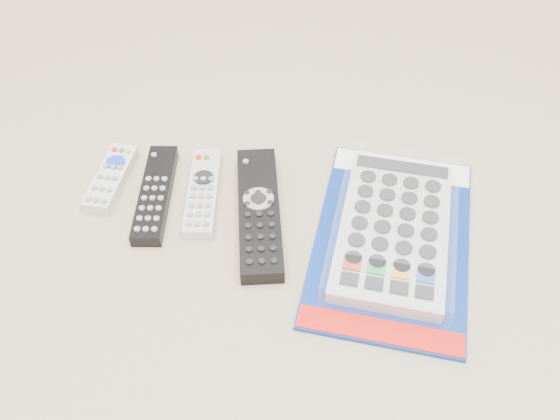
# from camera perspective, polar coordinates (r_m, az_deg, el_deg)

# --- Properties ---
(remote_small_grey) EXTENTS (0.05, 0.14, 0.02)m
(remote_small_grey) POSITION_cam_1_polar(r_m,az_deg,el_deg) (0.98, -15.20, 2.86)
(remote_small_grey) COLOR silver
(remote_small_grey) RESTS_ON ground
(remote_slim_black) EXTENTS (0.06, 0.19, 0.02)m
(remote_slim_black) POSITION_cam_1_polar(r_m,az_deg,el_deg) (0.94, -11.33, 1.46)
(remote_slim_black) COLOR black
(remote_slim_black) RESTS_ON ground
(remote_silver_dvd) EXTENTS (0.06, 0.18, 0.02)m
(remote_silver_dvd) POSITION_cam_1_polar(r_m,az_deg,el_deg) (0.93, -7.07, 1.63)
(remote_silver_dvd) COLOR silver
(remote_silver_dvd) RESTS_ON ground
(remote_large_black) EXTENTS (0.09, 0.25, 0.03)m
(remote_large_black) POSITION_cam_1_polar(r_m,az_deg,el_deg) (0.89, -1.93, -0.16)
(remote_large_black) COLOR black
(remote_large_black) RESTS_ON ground
(jumbo_remote_packaged) EXTENTS (0.26, 0.37, 0.05)m
(jumbo_remote_packaged) POSITION_cam_1_polar(r_m,az_deg,el_deg) (0.88, 10.37, -1.67)
(jumbo_remote_packaged) COLOR navy
(jumbo_remote_packaged) RESTS_ON ground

